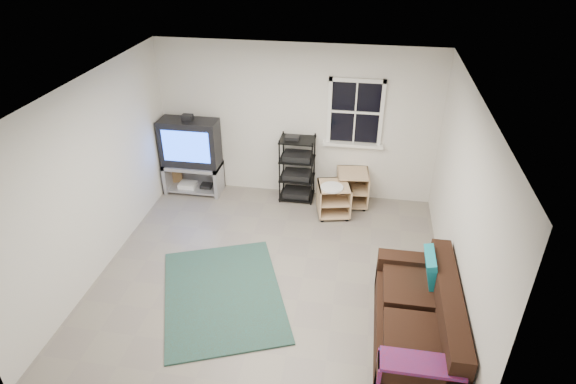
% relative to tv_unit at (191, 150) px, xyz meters
% --- Properties ---
extents(room, '(4.60, 4.62, 4.60)m').
position_rel_tv_unit_xyz_m(room, '(2.71, 0.23, 0.69)').
color(room, slate).
rests_on(room, ground).
extents(tv_unit, '(0.97, 0.49, 1.43)m').
position_rel_tv_unit_xyz_m(tv_unit, '(0.00, 0.00, 0.00)').
color(tv_unit, '#95959C').
rests_on(tv_unit, ground).
extents(av_rack, '(0.57, 0.42, 1.15)m').
position_rel_tv_unit_xyz_m(av_rack, '(1.82, 0.04, -0.29)').
color(av_rack, black).
rests_on(av_rack, ground).
extents(side_table_left, '(0.57, 0.57, 0.61)m').
position_rel_tv_unit_xyz_m(side_table_left, '(2.75, 0.03, -0.46)').
color(side_table_left, tan).
rests_on(side_table_left, ground).
extents(side_table_right, '(0.60, 0.60, 0.58)m').
position_rel_tv_unit_xyz_m(side_table_right, '(2.47, -0.36, -0.46)').
color(side_table_right, tan).
rests_on(side_table_right, ground).
extents(sofa, '(0.86, 1.94, 0.89)m').
position_rel_tv_unit_xyz_m(sofa, '(3.65, -2.95, -0.47)').
color(sofa, black).
rests_on(sofa, ground).
extents(shag_rug, '(2.10, 2.42, 0.02)m').
position_rel_tv_unit_xyz_m(shag_rug, '(1.24, -2.54, -0.77)').
color(shag_rug, '#2F2114').
rests_on(shag_rug, ground).
extents(paper_bag, '(0.28, 0.22, 0.36)m').
position_rel_tv_unit_xyz_m(paper_bag, '(-0.41, 0.14, -0.61)').
color(paper_bag, '#8D633F').
rests_on(paper_bag, ground).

